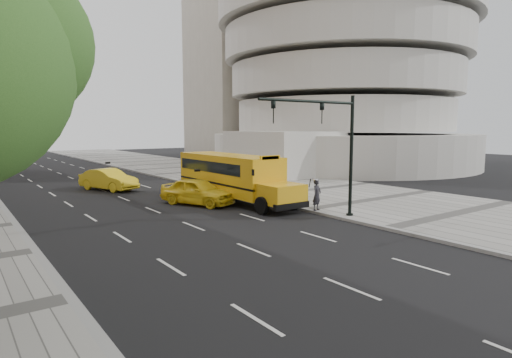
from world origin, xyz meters
TOP-DOWN VIEW (x-y plane):
  - ground at (0.00, 0.00)m, footprint 140.00×140.00m
  - sidewalk_museum at (12.00, 0.00)m, footprint 12.00×140.00m
  - curb_museum at (6.00, 0.00)m, footprint 0.30×140.00m
  - curb_far at (-8.00, 0.00)m, footprint 0.30×140.00m
  - guggenheim at (29.37, 18.51)m, footprint 33.20×42.20m
  - school_bus at (4.50, 0.16)m, footprint 2.96×11.56m
  - taxi_near at (2.00, 0.11)m, footprint 3.79×5.23m
  - taxi_far at (-0.55, 9.67)m, footprint 3.53×5.21m
  - pedestrian at (6.15, -6.16)m, footprint 0.73×0.58m
  - traffic_signal at (5.19, -8.18)m, footprint 6.18×0.36m

SIDE VIEW (x-z plane):
  - ground at x=0.00m, z-range 0.00..0.00m
  - sidewalk_museum at x=12.00m, z-range 0.00..0.15m
  - curb_museum at x=6.00m, z-range 0.00..0.15m
  - curb_far at x=-8.00m, z-range 0.00..0.15m
  - taxi_far at x=-0.55m, z-range 0.00..1.62m
  - taxi_near at x=2.00m, z-range 0.00..1.66m
  - pedestrian at x=6.15m, z-range 0.15..1.91m
  - school_bus at x=4.50m, z-range 0.17..3.36m
  - traffic_signal at x=5.19m, z-range 0.89..7.29m
  - guggenheim at x=29.37m, z-range -3.92..31.08m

